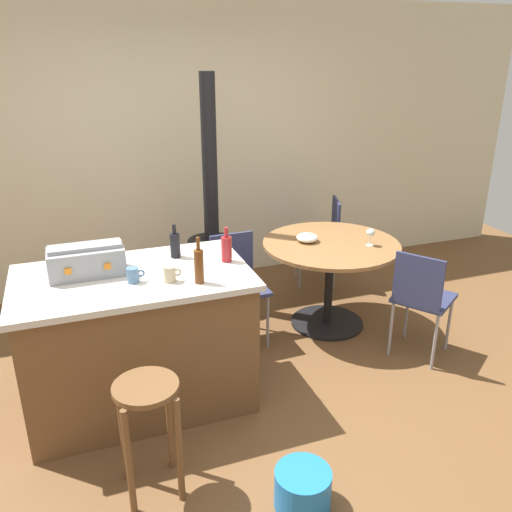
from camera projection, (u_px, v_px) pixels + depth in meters
name	position (u px, v px, depth m)	size (l,w,h in m)	color
ground_plane	(245.00, 411.00, 3.52)	(8.80, 8.80, 0.00)	brown
back_wall	(165.00, 149.00, 5.07)	(8.00, 0.10, 2.70)	beige
kitchen_island	(138.00, 340.00, 3.47)	(1.46, 0.87, 0.93)	brown
wooden_stool	(148.00, 414.00, 2.72)	(0.34, 0.34, 0.67)	brown
dining_table	(330.00, 262.00, 4.43)	(1.13, 1.13, 0.75)	black
folding_chair_near	(421.00, 296.00, 3.96)	(0.56, 0.56, 0.88)	navy
folding_chair_far	(323.00, 234.00, 5.28)	(0.51, 0.51, 0.87)	navy
folding_chair_left	(237.00, 280.00, 4.24)	(0.41, 0.41, 0.87)	navy
wood_stove	(213.00, 255.00, 4.81)	(0.44, 0.45, 2.08)	black
toolbox	(87.00, 261.00, 3.26)	(0.45, 0.24, 0.20)	gray
bottle_0	(199.00, 265.00, 3.14)	(0.06, 0.06, 0.29)	#603314
bottle_1	(227.00, 248.00, 3.47)	(0.07, 0.07, 0.23)	maroon
bottle_2	(175.00, 245.00, 3.55)	(0.07, 0.07, 0.23)	black
cup_0	(170.00, 274.00, 3.18)	(0.11, 0.07, 0.10)	tan
cup_1	(133.00, 275.00, 3.17)	(0.11, 0.07, 0.09)	#4C7099
wine_glass	(371.00, 233.00, 4.26)	(0.07, 0.07, 0.14)	silver
serving_bowl	(307.00, 238.00, 4.37)	(0.18, 0.18, 0.07)	white
plastic_bucket	(303.00, 489.00, 2.76)	(0.30, 0.30, 0.22)	blue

